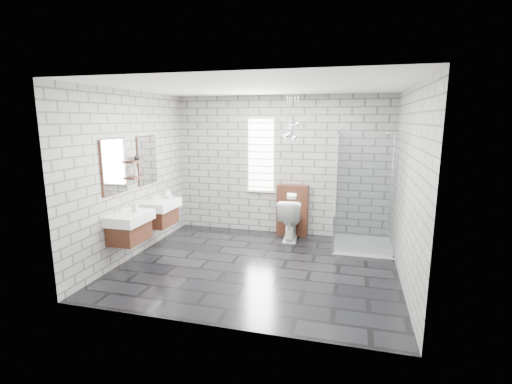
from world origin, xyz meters
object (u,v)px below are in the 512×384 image
at_px(cistern_panel, 292,210).
at_px(shower_enclosure, 358,221).
at_px(vanity_left, 128,219).
at_px(vanity_right, 159,205).
at_px(toilet, 290,219).

xyz_separation_m(cistern_panel, shower_enclosure, (1.24, -0.52, 0.00)).
xyz_separation_m(vanity_left, cistern_panel, (2.17, 2.22, -0.26)).
distance_m(vanity_right, toilet, 2.43).
bearing_deg(cistern_panel, toilet, -90.00).
distance_m(vanity_left, toilet, 2.96).
distance_m(vanity_right, cistern_panel, 2.54).
relative_size(vanity_left, toilet, 2.02).
relative_size(vanity_left, vanity_right, 1.00).
relative_size(cistern_panel, toilet, 1.29).
height_order(vanity_left, cistern_panel, vanity_left).
bearing_deg(toilet, shower_enclosure, 163.08).
distance_m(vanity_left, vanity_right, 0.94).
xyz_separation_m(vanity_left, toilet, (2.17, 1.97, -0.37)).
bearing_deg(toilet, cistern_panel, -94.76).
relative_size(vanity_right, shower_enclosure, 0.77).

